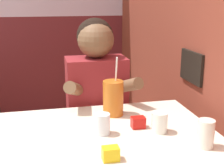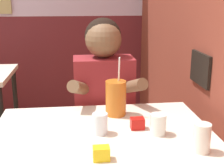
# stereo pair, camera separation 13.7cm
# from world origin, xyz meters

# --- Properties ---
(main_table) EXTENTS (0.95, 0.89, 0.72)m
(main_table) POSITION_xyz_m (0.59, 0.39, 0.66)
(main_table) COLOR beige
(main_table) RESTS_ON ground_plane
(person_seated) EXTENTS (0.42, 0.41, 1.17)m
(person_seated) POSITION_xyz_m (0.64, 0.98, 0.62)
(person_seated) COLOR maroon
(person_seated) RESTS_ON ground_plane
(cocktail_pitcher) EXTENTS (0.10, 0.10, 0.29)m
(cocktail_pitcher) POSITION_xyz_m (0.68, 0.69, 0.81)
(cocktail_pitcher) COLOR #C6661E
(cocktail_pitcher) RESTS_ON main_table
(glass_near_pitcher) EXTENTS (0.07, 0.07, 0.09)m
(glass_near_pitcher) POSITION_xyz_m (0.58, 0.47, 0.77)
(glass_near_pitcher) COLOR silver
(glass_near_pitcher) RESTS_ON main_table
(glass_center) EXTENTS (0.07, 0.07, 0.09)m
(glass_center) POSITION_xyz_m (0.82, 0.44, 0.77)
(glass_center) COLOR silver
(glass_center) RESTS_ON main_table
(glass_far_side) EXTENTS (0.06, 0.06, 0.11)m
(glass_far_side) POSITION_xyz_m (0.95, 0.27, 0.78)
(glass_far_side) COLOR silver
(glass_far_side) RESTS_ON main_table
(condiment_ketchup) EXTENTS (0.06, 0.04, 0.05)m
(condiment_ketchup) POSITION_xyz_m (0.75, 0.50, 0.75)
(condiment_ketchup) COLOR #B7140F
(condiment_ketchup) RESTS_ON main_table
(condiment_mustard) EXTENTS (0.06, 0.04, 0.05)m
(condiment_mustard) POSITION_xyz_m (0.57, 0.25, 0.75)
(condiment_mustard) COLOR yellow
(condiment_mustard) RESTS_ON main_table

